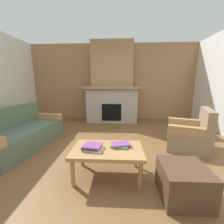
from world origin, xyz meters
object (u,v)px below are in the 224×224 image
Objects in this scene: couch at (20,134)px; coffee_table at (107,152)px; ottoman at (183,182)px; armchair at (190,135)px; fireplace at (112,88)px.

coffee_table is at bearing -24.36° from couch.
ottoman is (2.85, -1.23, -0.09)m from couch.
armchair reaches higher than coffee_table.
coffee_table is 1.92× the size of ottoman.
couch is at bearing -129.38° from fireplace.
armchair is at bearing 1.63° from couch.
couch is at bearing 156.63° from ottoman.
fireplace is 1.43× the size of couch.
fireplace reaches higher than ottoman.
fireplace is at bearing 50.62° from couch.
coffee_table is at bearing -149.11° from armchair.
ottoman is at bearing -23.37° from couch.
fireplace is 2.87m from armchair.
armchair is 1.51m from ottoman.
ottoman is at bearing -73.80° from fireplace.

